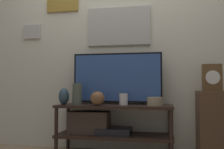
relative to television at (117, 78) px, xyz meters
name	(u,v)px	position (x,y,z in m)	size (l,w,h in m)	color
wall_back	(118,34)	(-0.02, 0.16, 0.53)	(6.40, 0.08, 2.70)	beige
media_console	(105,123)	(-0.12, -0.09, -0.49)	(1.25, 0.41, 0.54)	black
television	(117,78)	(0.00, 0.00, 0.00)	(1.00, 0.05, 0.57)	black
vase_round_glass	(97,98)	(-0.16, -0.24, -0.22)	(0.15, 0.15, 0.15)	brown
vase_urn_stoneware	(64,96)	(-0.55, -0.19, -0.21)	(0.11, 0.13, 0.18)	#2D4251
vase_wide_bowl	(155,101)	(0.42, -0.12, -0.25)	(0.16, 0.16, 0.09)	tan
vase_tall_ceramic	(77,94)	(-0.41, -0.17, -0.18)	(0.10, 0.10, 0.23)	#4C5647
candle_jar	(124,99)	(0.09, -0.11, -0.23)	(0.09, 0.09, 0.12)	silver
side_table	(216,125)	(1.03, -0.07, -0.49)	(0.36, 0.37, 0.69)	#513823
mantel_clock	(212,78)	(1.00, -0.06, -0.01)	(0.19, 0.11, 0.27)	brown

